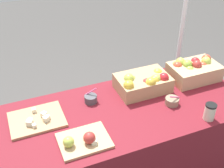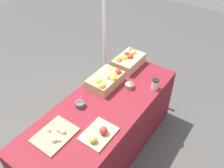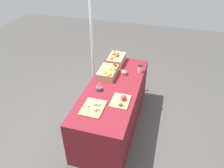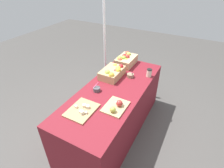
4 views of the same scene
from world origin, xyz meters
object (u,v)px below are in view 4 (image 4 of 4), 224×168
apple_crate_left (126,60)px  coffee_cup (149,73)px  cutting_board_back (82,110)px  apple_crate_middle (113,72)px  sample_bowl_mid (97,89)px  sample_bowl_near (130,75)px  tent_pole (105,34)px  cutting_board_front (116,106)px

apple_crate_left → coffee_cup: 0.50m
cutting_board_back → apple_crate_middle: bearing=3.2°
cutting_board_back → coffee_cup: size_ratio=2.99×
apple_crate_left → sample_bowl_mid: apple_crate_left is taller
cutting_board_back → sample_bowl_near: 0.95m
cutting_board_back → sample_bowl_near: size_ratio=3.65×
apple_crate_middle → sample_bowl_mid: (-0.42, 0.01, -0.04)m
apple_crate_middle → tent_pole: size_ratio=0.18×
cutting_board_front → sample_bowl_near: sample_bowl_near is taller
apple_crate_left → cutting_board_back: (-1.27, -0.05, -0.07)m
apple_crate_middle → sample_bowl_near: 0.26m
apple_crate_left → coffee_cup: bearing=-112.8°
sample_bowl_mid → cutting_board_front: bearing=-115.4°
sample_bowl_mid → apple_crate_middle: bearing=-1.7°
apple_crate_left → apple_crate_middle: apple_crate_left is taller
apple_crate_left → tent_pole: tent_pole is taller
sample_bowl_mid → cutting_board_back: bearing=-171.6°
apple_crate_middle → sample_bowl_near: apple_crate_middle is taller
sample_bowl_mid → tent_pole: size_ratio=0.05×
tent_pole → cutting_board_front: bearing=-145.2°
sample_bowl_mid → sample_bowl_near: bearing=-24.9°
apple_crate_left → cutting_board_front: 1.11m
apple_crate_middle → sample_bowl_near: (0.11, -0.23, -0.04)m
cutting_board_back → apple_crate_left: bearing=2.0°
sample_bowl_near → sample_bowl_mid: size_ratio=0.87×
cutting_board_front → tent_pole: (1.27, 0.88, 0.33)m
cutting_board_front → tent_pole: bearing=34.8°
sample_bowl_near → sample_bowl_mid: (-0.53, 0.25, 0.00)m
cutting_board_back → tent_pole: (1.49, 0.57, 0.34)m
apple_crate_left → tent_pole: (0.22, 0.52, 0.28)m
cutting_board_front → sample_bowl_mid: sample_bowl_mid is taller
cutting_board_back → sample_bowl_mid: size_ratio=3.16×
apple_crate_left → apple_crate_middle: size_ratio=0.98×
sample_bowl_near → coffee_cup: 0.27m
cutting_board_front → sample_bowl_mid: bearing=64.6°
sample_bowl_mid → coffee_cup: size_ratio=0.95×
tent_pole → apple_crate_middle: bearing=-142.2°
sample_bowl_near → sample_bowl_mid: 0.58m
apple_crate_left → apple_crate_middle: (-0.45, 0.00, -0.01)m
apple_crate_left → cutting_board_front: (-1.04, -0.36, -0.05)m
sample_bowl_near → cutting_board_front: bearing=-169.7°
cutting_board_back → sample_bowl_near: bearing=-11.3°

